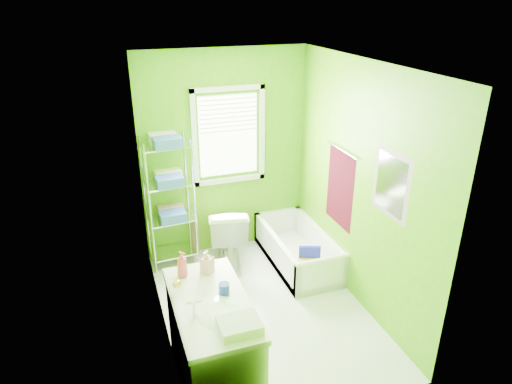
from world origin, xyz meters
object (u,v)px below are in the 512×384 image
object	(u,v)px
toilet	(228,234)
wire_shelf_unit	(170,188)
vanity	(213,341)
bathtub	(298,254)

from	to	relation	value
toilet	wire_shelf_unit	size ratio (longest dim) A/B	0.49
toilet	vanity	distance (m)	1.96
bathtub	toilet	distance (m)	0.92
bathtub	wire_shelf_unit	size ratio (longest dim) A/B	0.84
toilet	vanity	bearing A→B (deg)	82.47
toilet	vanity	size ratio (longest dim) A/B	0.70
bathtub	toilet	xyz separation A→B (m)	(-0.83, 0.31, 0.27)
vanity	bathtub	bearing A→B (deg)	46.07
toilet	wire_shelf_unit	xyz separation A→B (m)	(-0.62, 0.25, 0.62)
bathtub	vanity	xyz separation A→B (m)	(-1.48, -1.54, 0.33)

